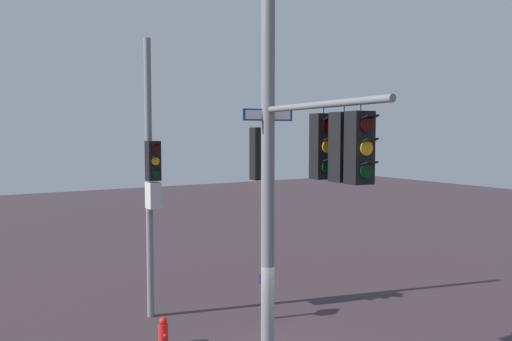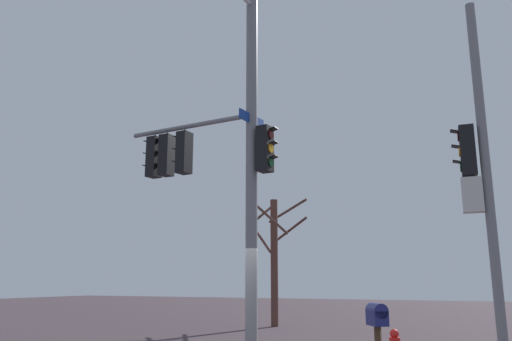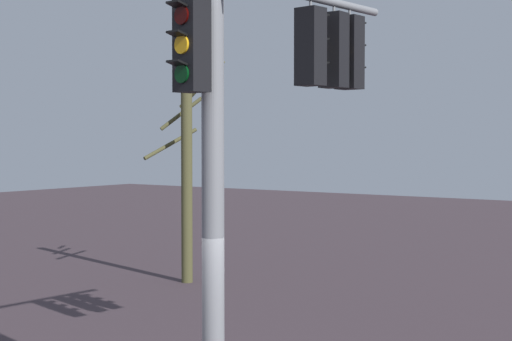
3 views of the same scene
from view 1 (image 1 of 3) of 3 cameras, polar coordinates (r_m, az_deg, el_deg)
main_signal_pole_assembly at (r=9.82m, az=3.85°, el=2.61°), size 4.42×3.19×9.16m
secondary_pole_assembly at (r=14.63m, az=-11.63°, el=-0.86°), size 0.75×0.38×7.88m
fire_hydrant at (r=13.44m, az=-10.28°, el=-17.29°), size 0.38×0.24×0.73m
mailbox at (r=14.76m, az=1.19°, el=-12.13°), size 0.43×0.50×1.41m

